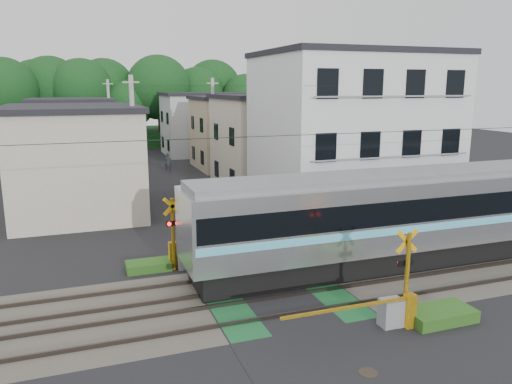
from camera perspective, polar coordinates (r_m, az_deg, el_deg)
name	(u,v)px	position (r m, az deg, el deg)	size (l,w,h in m)	color
ground	(274,293)	(18.56, 2.10, -11.46)	(120.00, 120.00, 0.00)	black
track_bed	(274,292)	(18.55, 2.10, -11.35)	(120.00, 120.00, 0.14)	#47423A
commuter_train	(406,215)	(21.93, 16.82, -2.51)	(19.00, 3.00, 3.95)	black
crossing_signal_near	(395,305)	(16.49, 15.59, -12.35)	(4.74, 0.65, 3.09)	#EEAA0C
crossing_signal_far	(183,251)	(20.91, -8.29, -6.74)	(4.74, 0.65, 3.09)	#EEAA0C
apartment_block	(351,134)	(29.46, 10.81, 6.48)	(10.20, 8.36, 9.30)	silver
houses_row	(162,137)	(42.44, -10.65, 6.21)	(22.07, 31.35, 6.80)	beige
tree_hill	(124,100)	(64.66, -14.83, 10.18)	(40.00, 12.64, 11.10)	#153F18
catenary	(418,183)	(20.41, 18.00, 0.99)	(60.00, 5.04, 7.00)	#2D2D33
utility_poles	(151,130)	(39.31, -11.90, 6.94)	(7.90, 42.00, 8.00)	#A5A5A0
pedestrian	(168,163)	(44.19, -10.03, 3.34)	(0.62, 0.41, 1.71)	#282C32
manhole_cover	(368,373)	(14.25, 12.69, -19.50)	(0.51, 0.51, 0.02)	#2D261E
weed_patches	(319,283)	(19.09, 7.19, -10.26)	(10.25, 8.80, 0.40)	#2D5E1E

